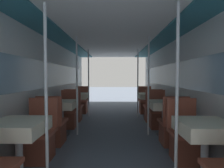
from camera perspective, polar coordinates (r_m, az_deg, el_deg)
wall_left at (r=4.18m, az=-20.75°, el=-0.11°), size 0.05×8.32×2.14m
wall_right at (r=4.15m, az=21.31°, el=-0.14°), size 0.05×8.32×2.14m
ceiling_panel at (r=3.99m, az=0.22°, el=15.55°), size 2.99×8.32×0.07m
dining_table_left_0 at (r=2.44m, az=-28.21°, el=-13.10°), size 0.60×0.60×0.74m
chair_left_far_0 at (r=3.02m, az=-22.75°, el=-16.91°), size 0.46×0.46×0.93m
support_pole_left_0 at (r=2.22m, az=-20.71°, el=-3.06°), size 0.04×0.04×2.14m
dining_table_left_1 at (r=4.00m, az=-16.14°, el=-6.90°), size 0.60×0.60×0.74m
chair_left_near_1 at (r=3.56m, az=-18.73°, el=-13.87°), size 0.46×0.46×0.93m
chair_left_far_1 at (r=4.58m, az=-14.04°, el=-10.11°), size 0.46×0.46×0.93m
support_pole_left_1 at (r=3.86m, az=-11.37°, el=-0.66°), size 0.04×0.04×2.14m
dining_table_left_2 at (r=5.64m, az=-11.06°, el=-4.13°), size 0.60×0.60×0.74m
chair_left_near_2 at (r=5.16m, az=-12.30°, el=-8.68°), size 0.46×0.46×0.93m
chair_left_far_2 at (r=6.23m, az=-9.99°, el=-6.74°), size 0.46×0.46×0.93m
support_pole_left_2 at (r=5.55m, az=-7.65°, el=0.30°), size 0.04×0.04×2.14m
dining_table_right_0 at (r=2.41m, az=28.13°, el=-13.32°), size 0.60×0.60×0.74m
chair_right_far_0 at (r=2.99m, az=22.89°, el=-17.10°), size 0.46×0.46×0.93m
support_pole_right_0 at (r=2.19m, az=20.43°, el=-3.12°), size 0.04×0.04×2.14m
dining_table_right_1 at (r=3.97m, az=16.62°, el=-6.95°), size 0.60×0.60×0.74m
chair_right_near_1 at (r=3.54m, az=19.07°, el=-13.98°), size 0.46×0.46×0.93m
chair_right_far_1 at (r=4.57m, az=14.64°, el=-10.17°), size 0.46×0.46×0.93m
support_pole_right_1 at (r=3.85m, az=11.81°, el=-0.68°), size 0.04×0.04×2.14m
dining_table_right_2 at (r=5.63m, az=11.83°, el=-4.15°), size 0.60×0.60×0.74m
chair_right_near_2 at (r=5.15m, az=13.00°, el=-8.72°), size 0.46×0.46×0.93m
chair_right_far_2 at (r=6.21m, az=10.82°, el=-6.77°), size 0.46×0.46×0.93m
support_pole_right_2 at (r=5.54m, az=8.41°, el=0.29°), size 0.04×0.04×2.14m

